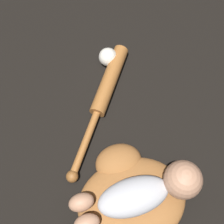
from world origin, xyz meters
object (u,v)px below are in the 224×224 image
object	(u,v)px
baseball_bat	(105,93)
baseball	(108,57)
baby_figure	(148,192)
baseball_glove	(130,194)

from	to	relation	value
baseball_bat	baseball	bearing A→B (deg)	56.90
baby_figure	baseball	size ratio (longest dim) A/B	5.48
baseball_glove	baseball_bat	xyz separation A→B (m)	(0.10, 0.35, -0.01)
baby_figure	baseball	distance (m)	0.53
baby_figure	baseball	world-z (taller)	baby_figure
baby_figure	baseball	bearing A→B (deg)	73.54
baseball_bat	baseball_glove	bearing A→B (deg)	-106.48
baby_figure	baseball_bat	world-z (taller)	baby_figure
baby_figure	baseball_bat	bearing A→B (deg)	79.85
baseball_glove	baseball	bearing A→B (deg)	68.75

